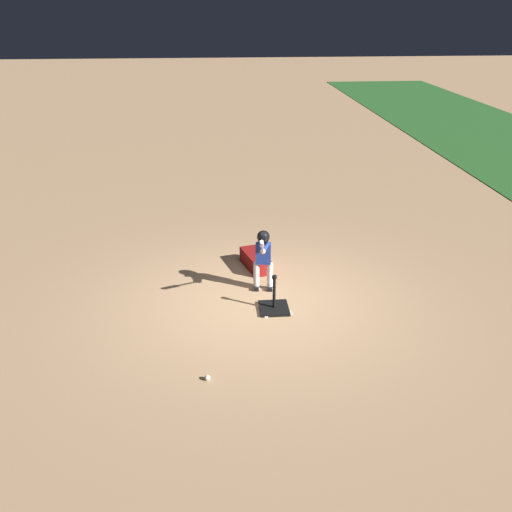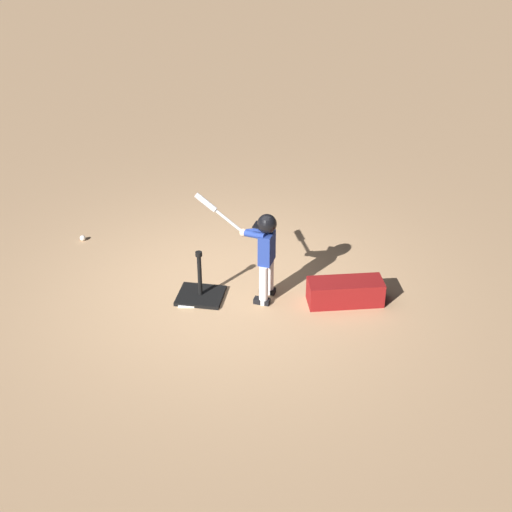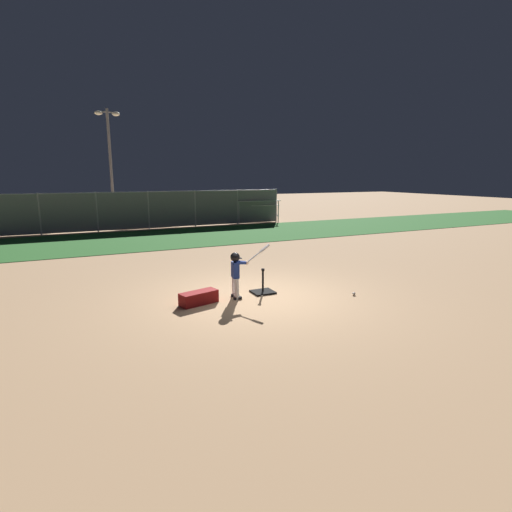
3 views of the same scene
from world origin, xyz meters
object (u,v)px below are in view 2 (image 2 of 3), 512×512
object	(u,v)px
batter_child	(263,246)
equipment_bag	(345,292)
batting_tee	(200,292)
baseball	(83,238)

from	to	relation	value
batter_child	equipment_bag	size ratio (longest dim) A/B	1.45
batting_tee	baseball	distance (m)	2.14
batting_tee	baseball	bearing A→B (deg)	-30.48
batting_tee	equipment_bag	distance (m)	1.64
batting_tee	equipment_bag	xyz separation A→B (m)	(-1.63, -0.16, 0.08)
batting_tee	batter_child	bearing A→B (deg)	-171.51
batter_child	baseball	distance (m)	2.81
baseball	equipment_bag	world-z (taller)	equipment_bag
batting_tee	batter_child	world-z (taller)	batter_child
batting_tee	equipment_bag	bearing A→B (deg)	-174.37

